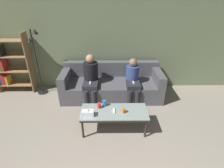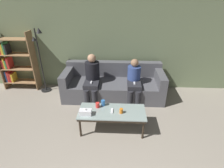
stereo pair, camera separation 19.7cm
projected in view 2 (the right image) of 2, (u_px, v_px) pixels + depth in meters
name	position (u px, v px, depth m)	size (l,w,h in m)	color
wall_back	(114.00, 41.00, 4.49)	(12.00, 0.06, 2.60)	#707F5B
couch	(113.00, 85.00, 4.47)	(2.46, 0.93, 0.82)	#515156
coffee_table	(112.00, 113.00, 3.27)	(1.24, 0.53, 0.43)	#8C9E99
cup_near_left	(121.00, 111.00, 3.18)	(0.06, 0.06, 0.09)	orange
cup_near_right	(98.00, 105.00, 3.34)	(0.07, 0.07, 0.10)	red
cup_far_center	(103.00, 103.00, 3.39)	(0.08, 0.08, 0.11)	#3372BF
tissue_box	(85.00, 112.00, 3.14)	(0.22, 0.12, 0.13)	white
game_remote	(112.00, 111.00, 3.24)	(0.04, 0.15, 0.02)	white
bookshelf	(13.00, 62.00, 4.64)	(0.93, 0.32, 1.57)	#9E754C
standing_lamp	(40.00, 55.00, 4.37)	(0.31, 0.26, 1.67)	black
seated_person_left_end	(92.00, 77.00, 4.17)	(0.34, 0.67, 1.14)	#28282D
seated_person_mid_left	(134.00, 80.00, 4.13)	(0.31, 0.65, 1.04)	#28282D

